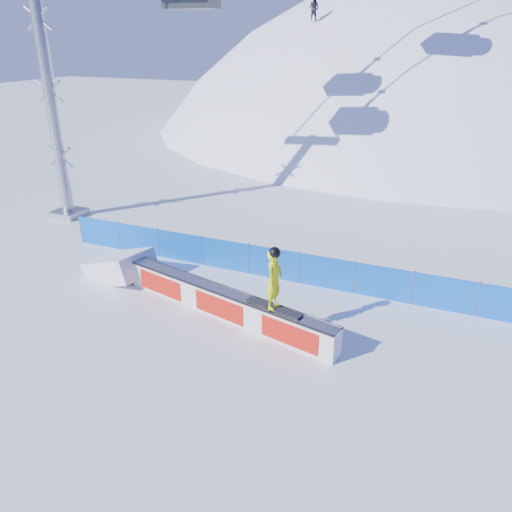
% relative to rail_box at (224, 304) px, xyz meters
% --- Properties ---
extents(ground, '(160.00, 160.00, 0.00)m').
position_rel_rail_box_xyz_m(ground, '(2.42, -1.26, -0.48)').
color(ground, white).
rests_on(ground, ground).
extents(snow_hill, '(64.00, 64.00, 64.00)m').
position_rel_rail_box_xyz_m(snow_hill, '(2.42, 40.74, -18.48)').
color(snow_hill, white).
rests_on(snow_hill, ground).
extents(safety_fence, '(22.05, 0.05, 1.30)m').
position_rel_rail_box_xyz_m(safety_fence, '(2.42, 3.24, 0.12)').
color(safety_fence, blue).
rests_on(safety_fence, ground).
extents(rail_box, '(8.03, 2.39, 0.97)m').
position_rel_rail_box_xyz_m(rail_box, '(0.00, 0.00, 0.00)').
color(rail_box, silver).
rests_on(rail_box, ground).
extents(snow_ramp, '(2.92, 2.19, 1.64)m').
position_rel_rail_box_xyz_m(snow_ramp, '(-4.94, 1.15, -0.48)').
color(snow_ramp, white).
rests_on(snow_ramp, ground).
extents(snowboarder, '(1.90, 0.75, 1.95)m').
position_rel_rail_box_xyz_m(snowboarder, '(1.86, -0.43, 1.45)').
color(snowboarder, black).
rests_on(snowboarder, rail_box).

